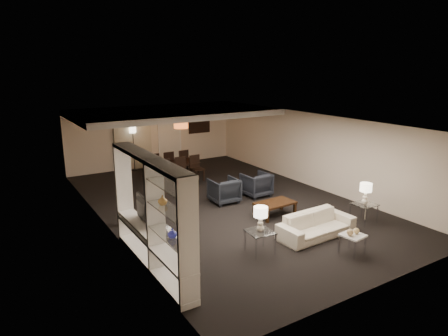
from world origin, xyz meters
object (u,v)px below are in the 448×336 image
side_table_left (260,242)px  coffee_table (275,209)px  television (141,211)px  chair_nr (197,168)px  chair_fm (167,163)px  side_table_right (364,213)px  armchair_left (224,190)px  vase_amber (163,200)px  armchair_right (256,184)px  chair_nm (182,171)px  table_lamp_right (365,194)px  vase_blue (172,233)px  dining_table (174,171)px  sofa (316,225)px  floor_speaker (119,207)px  table_lamp_left (261,219)px  floor_lamp (134,149)px  pendant_light (181,125)px  chair_nl (166,173)px  chair_fl (152,165)px  chair_fr (181,161)px  marble_table (352,244)px

side_table_left → coffee_table: bearing=43.3°
television → chair_nr: size_ratio=1.06×
chair_fm → side_table_right: bearing=109.4°
armchair_left → vase_amber: (-3.37, -3.32, 1.28)m
armchair_right → chair_nm: bearing=-62.3°
table_lamp_right → vase_blue: (-5.67, -0.41, 0.35)m
dining_table → sofa: bearing=-77.1°
floor_speaker → chair_nr: size_ratio=1.13×
table_lamp_right → chair_nm: bearing=113.3°
coffee_table → table_lamp_left: 2.41m
side_table_left → floor_lamp: 8.43m
pendant_light → chair_nl: pendant_light is taller
table_lamp_left → chair_fl: size_ratio=0.62×
armchair_right → vase_amber: size_ratio=4.44×
side_table_left → vase_blue: (-2.27, -0.41, 0.89)m
chair_nm → sofa: bearing=-74.4°
vase_blue → floor_lamp: bearing=75.1°
side_table_left → chair_fm: chair_fm is taller
coffee_table → chair_nl: bearing=108.5°
vase_amber → chair_nm: size_ratio=0.20×
television → floor_speaker: bearing=-2.4°
side_table_left → chair_fr: chair_fr is taller
side_table_right → chair_fl: bearing=113.6°
coffee_table → vase_blue: vase_blue is taller
sofa → chair_fl: size_ratio=2.18×
side_table_right → chair_fl: size_ratio=0.60×
vase_amber → chair_nl: 6.46m
armchair_right → chair_nm: (-1.40, 2.49, 0.09)m
chair_nl → floor_speaker: bearing=-127.2°
vase_amber → floor_speaker: size_ratio=0.18×
coffee_table → chair_fl: chair_fl is taller
marble_table → dining_table: bearing=96.0°
pendant_light → side_table_left: bearing=-101.3°
pendant_light → television: (-3.58, -5.46, -0.89)m
coffee_table → side_table_right: 2.34m
coffee_table → floor_speaker: bearing=158.2°
armchair_left → vase_amber: 4.90m
coffee_table → vase_amber: size_ratio=5.97×
sofa → chair_nm: (-0.80, 5.79, 0.17)m
vase_amber → chair_fm: vase_amber is taller
table_lamp_right → chair_fm: 7.52m
side_table_right → armchair_right: bearing=108.4°
armchair_left → vase_amber: vase_amber is taller
pendant_light → chair_fl: bearing=160.1°
vase_blue → chair_fr: vase_blue is taller
vase_blue → chair_fl: size_ratio=0.19×
vase_blue → chair_fl: (2.57, 7.50, -0.69)m
vase_blue → marble_table: bearing=-9.8°
armchair_right → chair_fr: size_ratio=0.89×
dining_table → chair_nr: chair_nr is taller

